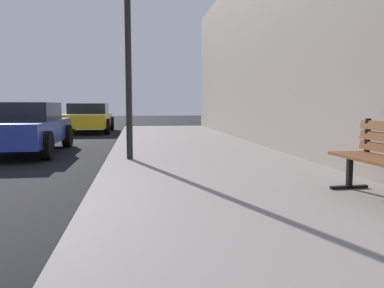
{
  "coord_description": "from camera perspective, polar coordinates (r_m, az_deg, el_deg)",
  "views": [
    {
      "loc": [
        2.62,
        -3.61,
        1.21
      ],
      "look_at": [
        3.68,
        3.93,
        0.44
      ],
      "focal_mm": 36.36,
      "sensor_mm": 36.0,
      "label": 1
    }
  ],
  "objects": [
    {
      "name": "sidewalk",
      "position": [
        4.03,
        12.6,
        -10.74
      ],
      "size": [
        4.0,
        32.0,
        0.15
      ],
      "primitive_type": "cube",
      "color": "gray",
      "rests_on": "ground_plane"
    },
    {
      "name": "street_lamp",
      "position": [
        7.83,
        -9.42,
        17.62
      ],
      "size": [
        0.36,
        0.36,
        3.85
      ],
      "color": "black",
      "rests_on": "sidewalk"
    },
    {
      "name": "car_blue",
      "position": [
        10.6,
        -23.65,
        2.23
      ],
      "size": [
        1.96,
        4.07,
        1.27
      ],
      "rotation": [
        0.0,
        0.0,
        3.14
      ],
      "color": "#233899",
      "rests_on": "ground_plane"
    },
    {
      "name": "car_yellow",
      "position": [
        17.81,
        -14.94,
        3.77
      ],
      "size": [
        2.03,
        4.32,
        1.27
      ],
      "rotation": [
        0.0,
        0.0,
        3.14
      ],
      "color": "yellow",
      "rests_on": "ground_plane"
    }
  ]
}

